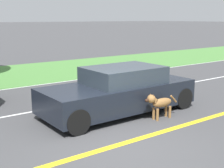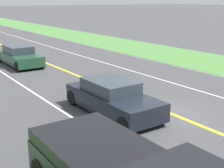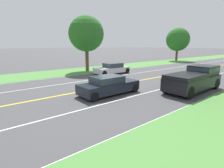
{
  "view_description": "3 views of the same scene",
  "coord_description": "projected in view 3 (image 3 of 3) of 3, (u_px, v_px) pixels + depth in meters",
  "views": [
    {
      "loc": [
        -5.11,
        3.95,
        2.75
      ],
      "look_at": [
        1.41,
        -0.85,
        1.03
      ],
      "focal_mm": 50.0,
      "sensor_mm": 36.0,
      "label": 1
    },
    {
      "loc": [
        8.71,
        8.28,
        4.49
      ],
      "look_at": [
        1.69,
        -1.84,
        1.11
      ],
      "focal_mm": 50.0,
      "sensor_mm": 36.0,
      "label": 2
    },
    {
      "loc": [
        11.75,
        -9.24,
        3.56
      ],
      "look_at": [
        2.05,
        -1.3,
        0.75
      ],
      "focal_mm": 28.0,
      "sensor_mm": 36.0,
      "label": 3
    }
  ],
  "objects": [
    {
      "name": "lane_edge_line_left",
      "position": [
        72.0,
        76.0,
        20.65
      ],
      "size": [
        0.14,
        160.0,
        0.01
      ],
      "primitive_type": "cube",
      "color": "white",
      "rests_on": "ground"
    },
    {
      "name": "grass_verge_left",
      "position": [
        62.0,
        73.0,
        22.91
      ],
      "size": [
        6.0,
        160.0,
        0.03
      ],
      "primitive_type": "cube",
      "color": "#4C843D",
      "rests_on": "ground"
    },
    {
      "name": "ego_car",
      "position": [
        109.0,
        86.0,
        12.86
      ],
      "size": [
        1.87,
        4.59,
        1.36
      ],
      "color": "black",
      "rests_on": "ground"
    },
    {
      "name": "lane_edge_line_right",
      "position": [
        184.0,
        108.0,
        10.08
      ],
      "size": [
        0.14,
        160.0,
        0.01
      ],
      "primitive_type": "cube",
      "color": "white",
      "rests_on": "ground"
    },
    {
      "name": "roadside_tree_left_near",
      "position": [
        86.0,
        34.0,
        23.36
      ],
      "size": [
        4.72,
        4.72,
        7.39
      ],
      "color": "brown",
      "rests_on": "ground"
    },
    {
      "name": "oncoming_car",
      "position": [
        112.0,
        69.0,
        22.04
      ],
      "size": [
        1.91,
        4.57,
        1.35
      ],
      "rotation": [
        0.0,
        0.0,
        3.14
      ],
      "color": "silver",
      "rests_on": "ground"
    },
    {
      "name": "ground_plane",
      "position": [
        109.0,
        86.0,
        15.36
      ],
      "size": [
        400.0,
        400.0,
        0.0
      ],
      "primitive_type": "plane",
      "color": "#424244"
    },
    {
      "name": "centre_divider_line",
      "position": [
        109.0,
        86.0,
        15.36
      ],
      "size": [
        0.18,
        160.0,
        0.01
      ],
      "primitive_type": "cube",
      "color": "yellow",
      "rests_on": "ground"
    },
    {
      "name": "pickup_truck",
      "position": [
        195.0,
        78.0,
        13.79
      ],
      "size": [
        2.07,
        5.6,
        1.91
      ],
      "color": "black",
      "rests_on": "ground"
    },
    {
      "name": "roadside_tree_left_far",
      "position": [
        178.0,
        40.0,
        39.15
      ],
      "size": [
        5.13,
        5.13,
        7.34
      ],
      "color": "brown",
      "rests_on": "ground"
    },
    {
      "name": "lane_dash_same_dir",
      "position": [
        138.0,
        95.0,
        12.72
      ],
      "size": [
        0.1,
        160.0,
        0.01
      ],
      "primitive_type": "cube",
      "color": "white",
      "rests_on": "ground"
    },
    {
      "name": "lane_dash_oncoming",
      "position": [
        88.0,
        80.0,
        18.0
      ],
      "size": [
        0.1,
        160.0,
        0.01
      ],
      "primitive_type": "cube",
      "color": "white",
      "rests_on": "ground"
    },
    {
      "name": "dog",
      "position": [
        94.0,
        86.0,
        13.46
      ],
      "size": [
        0.24,
        1.19,
        0.76
      ],
      "rotation": [
        0.0,
        0.0,
        -0.02
      ],
      "color": "olive",
      "rests_on": "ground"
    }
  ]
}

